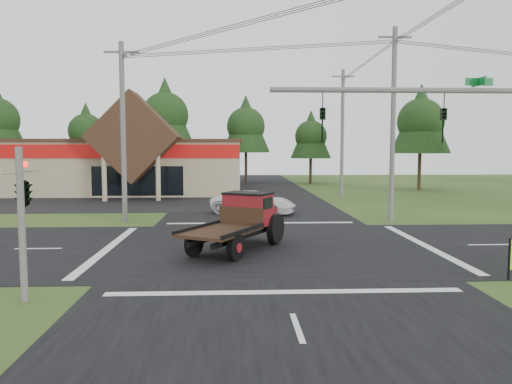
{
  "coord_description": "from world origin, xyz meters",
  "views": [
    {
      "loc": [
        -1.52,
        -21.67,
        4.35
      ],
      "look_at": [
        -0.43,
        2.87,
        2.2
      ],
      "focal_mm": 35.0,
      "sensor_mm": 36.0,
      "label": 1
    }
  ],
  "objects": [
    {
      "name": "utility_pole_nw",
      "position": [
        -8.0,
        8.0,
        5.39
      ],
      "size": [
        2.0,
        0.3,
        10.5
      ],
      "color": "#595651",
      "rests_on": "ground"
    },
    {
      "name": "tree_row_b",
      "position": [
        -20.0,
        42.0,
        6.7
      ],
      "size": [
        5.6,
        5.6,
        10.1
      ],
      "color": "#332316",
      "rests_on": "ground"
    },
    {
      "name": "tree_row_d",
      "position": [
        0.0,
        42.0,
        7.38
      ],
      "size": [
        6.16,
        6.16,
        11.11
      ],
      "color": "#332316",
      "rests_on": "ground"
    },
    {
      "name": "utility_pole_n",
      "position": [
        8.0,
        22.0,
        5.74
      ],
      "size": [
        2.0,
        0.3,
        11.2
      ],
      "color": "#595651",
      "rests_on": "ground"
    },
    {
      "name": "cvs_building",
      "position": [
        -15.7,
        29.57,
        2.78
      ],
      "size": [
        30.4,
        18.2,
        9.19
      ],
      "color": "tan",
      "rests_on": "ground"
    },
    {
      "name": "antique_flatbed_truck",
      "position": [
        -1.47,
        -0.7,
        1.23
      ],
      "size": [
        4.81,
        6.22,
        2.46
      ],
      "primitive_type": null,
      "rotation": [
        0.0,
        0.0,
        -0.51
      ],
      "color": "#630E0F",
      "rests_on": "ground"
    },
    {
      "name": "road_ns",
      "position": [
        0.0,
        0.0,
        0.01
      ],
      "size": [
        12.0,
        120.0,
        0.02
      ],
      "primitive_type": "cube",
      "color": "black",
      "rests_on": "ground"
    },
    {
      "name": "tree_side_ne",
      "position": [
        18.0,
        30.0,
        7.38
      ],
      "size": [
        6.16,
        6.16,
        11.11
      ],
      "color": "#332316",
      "rests_on": "ground"
    },
    {
      "name": "ground",
      "position": [
        0.0,
        0.0,
        0.0
      ],
      "size": [
        120.0,
        120.0,
        0.0
      ],
      "primitive_type": "plane",
      "color": "#264619",
      "rests_on": "ground"
    },
    {
      "name": "traffic_signal_corner",
      "position": [
        -7.5,
        -7.32,
        3.52
      ],
      "size": [
        0.53,
        2.48,
        4.4
      ],
      "color": "#595651",
      "rests_on": "ground"
    },
    {
      "name": "tree_row_c",
      "position": [
        -10.0,
        41.0,
        8.72
      ],
      "size": [
        7.28,
        7.28,
        13.13
      ],
      "color": "#332316",
      "rests_on": "ground"
    },
    {
      "name": "white_pickup",
      "position": [
        -0.23,
        11.26,
        0.78
      ],
      "size": [
        6.15,
        4.41,
        1.55
      ],
      "primitive_type": "imported",
      "rotation": [
        0.0,
        0.0,
        1.2
      ],
      "color": "white",
      "rests_on": "ground"
    },
    {
      "name": "road_ew",
      "position": [
        0.0,
        0.0,
        0.01
      ],
      "size": [
        120.0,
        12.0,
        0.02
      ],
      "primitive_type": "cube",
      "color": "black",
      "rests_on": "ground"
    },
    {
      "name": "traffic_signal_mast",
      "position": [
        5.82,
        -7.5,
        4.43
      ],
      "size": [
        8.12,
        0.24,
        7.0
      ],
      "color": "#595651",
      "rests_on": "ground"
    },
    {
      "name": "parking_apron",
      "position": [
        -14.0,
        19.0,
        0.01
      ],
      "size": [
        28.0,
        14.0,
        0.02
      ],
      "primitive_type": "cube",
      "color": "black",
      "rests_on": "ground"
    },
    {
      "name": "utility_pole_ne",
      "position": [
        8.0,
        8.0,
        5.89
      ],
      "size": [
        2.0,
        0.3,
        11.5
      ],
      "color": "#595651",
      "rests_on": "ground"
    },
    {
      "name": "tree_row_e",
      "position": [
        8.0,
        40.0,
        6.03
      ],
      "size": [
        5.04,
        5.04,
        9.09
      ],
      "color": "#332316",
      "rests_on": "ground"
    }
  ]
}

